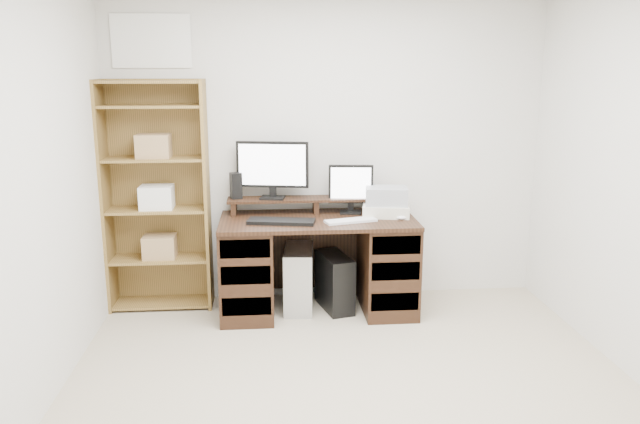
{
  "coord_description": "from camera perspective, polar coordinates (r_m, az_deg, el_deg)",
  "views": [
    {
      "loc": [
        -0.48,
        -3.01,
        1.9
      ],
      "look_at": [
        -0.11,
        1.43,
        0.85
      ],
      "focal_mm": 35.0,
      "sensor_mm": 36.0,
      "label": 1
    }
  ],
  "objects": [
    {
      "name": "room",
      "position": [
        3.11,
        4.16,
        1.23
      ],
      "size": [
        3.54,
        4.04,
        2.54
      ],
      "color": "#B6A88D",
      "rests_on": "ground"
    },
    {
      "name": "basket",
      "position": [
        4.88,
        6.09,
        1.48
      ],
      "size": [
        0.35,
        0.27,
        0.14
      ],
      "primitive_type": "cube",
      "rotation": [
        0.0,
        0.0,
        -0.14
      ],
      "color": "#94989E",
      "rests_on": "printer"
    },
    {
      "name": "keyboard_white",
      "position": [
        4.7,
        2.83,
        -0.8
      ],
      "size": [
        0.41,
        0.22,
        0.02
      ],
      "primitive_type": "cube",
      "rotation": [
        0.0,
        0.0,
        0.27
      ],
      "color": "silver",
      "rests_on": "desk"
    },
    {
      "name": "tower_silver",
      "position": [
        5.0,
        -1.95,
        -6.05
      ],
      "size": [
        0.26,
        0.51,
        0.49
      ],
      "primitive_type": "cube",
      "rotation": [
        0.0,
        0.0,
        -0.09
      ],
      "color": "#B0B3B7",
      "rests_on": "ground"
    },
    {
      "name": "keyboard_black",
      "position": [
        4.66,
        -3.56,
        -0.86
      ],
      "size": [
        0.52,
        0.26,
        0.03
      ],
      "primitive_type": "cube",
      "rotation": [
        0.0,
        0.0,
        -0.18
      ],
      "color": "black",
      "rests_on": "desk"
    },
    {
      "name": "monitor_wide",
      "position": [
        4.92,
        -4.37,
        4.15
      ],
      "size": [
        0.57,
        0.18,
        0.45
      ],
      "rotation": [
        0.0,
        0.0,
        -0.19
      ],
      "color": "black",
      "rests_on": "riser_shelf"
    },
    {
      "name": "tower_black",
      "position": [
        4.99,
        1.34,
        -6.4
      ],
      "size": [
        0.29,
        0.47,
        0.44
      ],
      "rotation": [
        0.0,
        0.0,
        0.25
      ],
      "color": "black",
      "rests_on": "ground"
    },
    {
      "name": "bookshelf",
      "position": [
        5.03,
        -14.66,
        1.58
      ],
      "size": [
        0.8,
        0.3,
        1.8
      ],
      "color": "olive",
      "rests_on": "ground"
    },
    {
      "name": "monitor_small",
      "position": [
        4.95,
        2.83,
        2.31
      ],
      "size": [
        0.35,
        0.15,
        0.39
      ],
      "rotation": [
        0.0,
        0.0,
        -0.11
      ],
      "color": "black",
      "rests_on": "desk"
    },
    {
      "name": "speaker",
      "position": [
        4.97,
        -7.69,
        2.4
      ],
      "size": [
        0.1,
        0.1,
        0.21
      ],
      "primitive_type": "cube",
      "rotation": [
        0.0,
        0.0,
        0.32
      ],
      "color": "black",
      "rests_on": "riser_shelf"
    },
    {
      "name": "riser_shelf",
      "position": [
        4.98,
        -0.41,
        1.03
      ],
      "size": [
        1.4,
        0.22,
        0.12
      ],
      "color": "black",
      "rests_on": "desk"
    },
    {
      "name": "printer",
      "position": [
        4.91,
        6.06,
        0.18
      ],
      "size": [
        0.4,
        0.33,
        0.09
      ],
      "primitive_type": "cube",
      "rotation": [
        0.0,
        0.0,
        -0.19
      ],
      "color": "beige",
      "rests_on": "desk"
    },
    {
      "name": "desk",
      "position": [
        4.9,
        -0.21,
        -4.68
      ],
      "size": [
        1.5,
        0.7,
        0.75
      ],
      "color": "black",
      "rests_on": "ground"
    },
    {
      "name": "mouse",
      "position": [
        4.8,
        7.48,
        -0.5
      ],
      "size": [
        0.09,
        0.07,
        0.03
      ],
      "primitive_type": "ellipsoid",
      "rotation": [
        0.0,
        0.0,
        -0.2
      ],
      "color": "white",
      "rests_on": "desk"
    }
  ]
}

